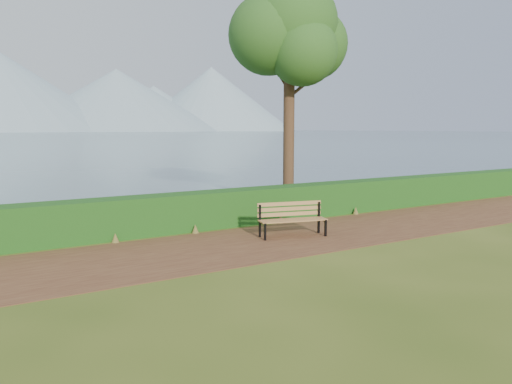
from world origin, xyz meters
TOP-DOWN VIEW (x-y plane):
  - ground at (0.00, 0.00)m, footprint 140.00×140.00m
  - path at (0.00, 0.30)m, footprint 40.00×3.40m
  - hedge at (0.00, 2.60)m, footprint 32.00×0.85m
  - bench at (0.87, 0.46)m, footprint 1.81×0.91m
  - tree at (3.22, 3.99)m, footprint 4.11×3.47m

SIDE VIEW (x-z plane):
  - ground at x=0.00m, z-range 0.00..0.00m
  - path at x=0.00m, z-range 0.00..0.01m
  - hedge at x=0.00m, z-range 0.00..1.00m
  - bench at x=0.87m, z-range 0.07..0.94m
  - tree at x=3.22m, z-range 1.93..9.85m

